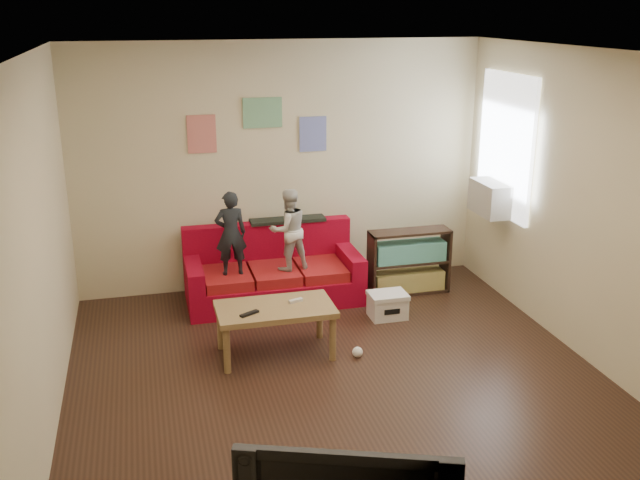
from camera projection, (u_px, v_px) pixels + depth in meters
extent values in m
cube|color=#372217|center=(344.00, 390.00, 5.91)|extent=(4.50, 5.00, 0.01)
cube|color=white|center=(348.00, 53.00, 5.06)|extent=(4.50, 5.00, 0.01)
cube|color=beige|center=(282.00, 167.00, 7.79)|extent=(4.50, 0.01, 2.70)
cube|color=beige|center=(502.00, 400.00, 3.18)|extent=(4.50, 0.01, 2.70)
cube|color=beige|center=(35.00, 259.00, 4.96)|extent=(0.01, 5.00, 2.70)
cube|color=beige|center=(602.00, 214.00, 6.01)|extent=(0.01, 5.00, 2.70)
cube|color=maroon|center=(274.00, 288.00, 7.65)|extent=(1.84, 0.83, 0.28)
cube|color=maroon|center=(267.00, 244.00, 7.83)|extent=(1.84, 0.17, 0.51)
cube|color=maroon|center=(194.00, 273.00, 7.38)|extent=(0.17, 0.83, 0.23)
cube|color=maroon|center=(349.00, 260.00, 7.77)|extent=(0.17, 0.83, 0.23)
cube|color=maroon|center=(227.00, 278.00, 7.41)|extent=(0.48, 0.63, 0.11)
cube|color=maroon|center=(275.00, 274.00, 7.53)|extent=(0.48, 0.63, 0.11)
cube|color=maroon|center=(321.00, 270.00, 7.65)|extent=(0.48, 0.63, 0.11)
cube|color=black|center=(288.00, 220.00, 7.81)|extent=(0.83, 0.20, 0.04)
imported|color=black|center=(231.00, 233.00, 7.24)|extent=(0.32, 0.21, 0.88)
imported|color=beige|center=(288.00, 230.00, 7.38)|extent=(0.49, 0.42, 0.87)
cube|color=olive|center=(275.00, 309.00, 6.37)|extent=(1.05, 0.58, 0.05)
cylinder|color=olive|center=(227.00, 351.00, 6.11)|extent=(0.06, 0.06, 0.42)
cylinder|color=olive|center=(333.00, 339.00, 6.34)|extent=(0.06, 0.06, 0.42)
cylinder|color=olive|center=(220.00, 328.00, 6.55)|extent=(0.06, 0.06, 0.42)
cylinder|color=olive|center=(320.00, 317.00, 6.77)|extent=(0.06, 0.06, 0.42)
cube|color=black|center=(249.00, 314.00, 6.19)|extent=(0.18, 0.13, 0.02)
cube|color=silver|center=(296.00, 301.00, 6.45)|extent=(0.14, 0.08, 0.03)
cube|color=black|center=(371.00, 265.00, 7.71)|extent=(0.03, 0.27, 0.71)
cube|color=black|center=(445.00, 258.00, 7.92)|extent=(0.03, 0.27, 0.71)
cube|color=black|center=(408.00, 291.00, 7.92)|extent=(0.89, 0.27, 0.03)
cube|color=black|center=(410.00, 232.00, 7.71)|extent=(0.89, 0.27, 0.03)
cube|color=black|center=(409.00, 262.00, 7.82)|extent=(0.84, 0.27, 0.02)
cube|color=olive|center=(408.00, 280.00, 7.89)|extent=(0.78, 0.22, 0.21)
cube|color=teal|center=(409.00, 251.00, 7.78)|extent=(0.78, 0.22, 0.21)
cube|color=white|center=(506.00, 145.00, 7.44)|extent=(0.04, 1.08, 1.48)
cube|color=#B7B2A3|center=(491.00, 198.00, 7.58)|extent=(0.28, 0.55, 0.35)
cube|color=#D87266|center=(202.00, 134.00, 7.45)|extent=(0.30, 0.01, 0.40)
cube|color=#72B27F|center=(263.00, 113.00, 7.54)|extent=(0.42, 0.01, 0.32)
cube|color=#727FCC|center=(313.00, 134.00, 7.75)|extent=(0.30, 0.01, 0.38)
cube|color=white|center=(387.00, 307.00, 7.25)|extent=(0.36, 0.27, 0.22)
cube|color=white|center=(388.00, 295.00, 7.20)|extent=(0.38, 0.29, 0.05)
cube|color=black|center=(392.00, 312.00, 7.11)|extent=(0.16, 0.00, 0.05)
sphere|color=white|center=(358.00, 352.00, 6.44)|extent=(0.12, 0.12, 0.10)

